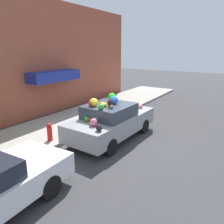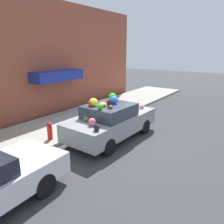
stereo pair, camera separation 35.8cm
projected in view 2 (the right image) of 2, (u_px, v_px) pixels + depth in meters
name	position (u px, v px, depth m)	size (l,w,h in m)	color
ground_plane	(110.00, 137.00, 9.17)	(60.00, 60.00, 0.00)	#38383A
sidewalk_curb	(65.00, 124.00, 10.65)	(24.00, 3.20, 0.14)	#9E998E
building_facade	(32.00, 60.00, 11.10)	(18.00, 1.20, 6.14)	#9E4C38
fire_hydrant	(50.00, 131.00, 8.54)	(0.20, 0.20, 0.70)	red
art_car	(111.00, 121.00, 8.86)	(4.23, 1.94, 1.80)	gray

